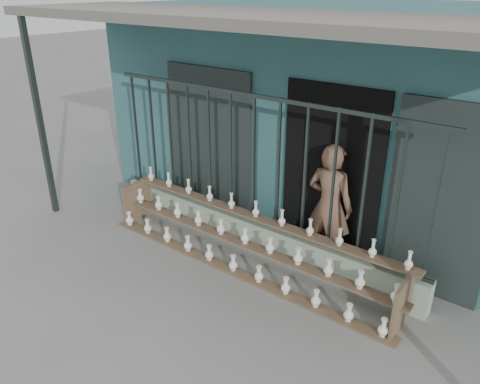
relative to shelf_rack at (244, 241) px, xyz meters
The scene contains 6 objects.
ground 0.97m from the shelf_rack, 99.94° to the right, with size 60.00×60.00×0.00m, color slate.
workshop_building 3.58m from the shelf_rack, 92.58° to the left, with size 7.40×6.60×3.21m.
parapet_wall 0.46m from the shelf_rack, 110.56° to the left, with size 5.00×0.20×0.45m, color #9BB097.
security_fence 1.08m from the shelf_rack, 110.56° to the left, with size 5.00×0.04×1.80m.
shelf_rack is the anchor object (origin of this frame).
elderly_woman 1.22m from the shelf_rack, 40.33° to the left, with size 0.63×0.41×1.71m, color brown.
Camera 1 is at (3.43, -3.44, 3.53)m, focal length 35.00 mm.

